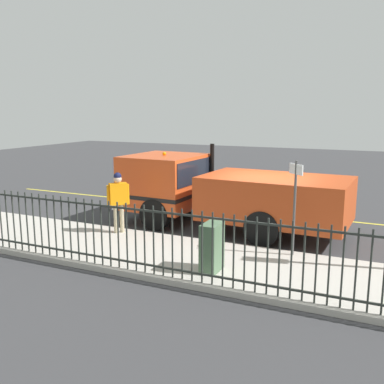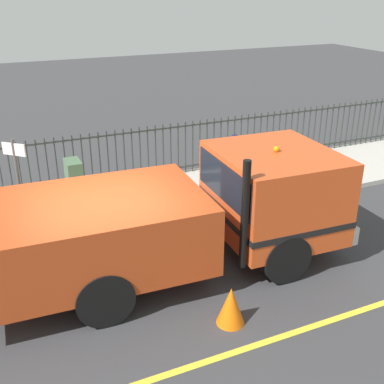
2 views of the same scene
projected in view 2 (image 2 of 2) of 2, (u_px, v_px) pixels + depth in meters
The scene contains 9 objects.
ground_plane at pixel (109, 282), 8.91m from camera, with size 57.85×57.85×0.00m, color #38383A.
sidewalk_slab at pixel (75, 214), 11.38m from camera, with size 2.89×26.30×0.13m, color #B7B2A8.
lane_marking at pixel (158, 378), 6.75m from camera, with size 0.12×23.67×0.01m, color yellow.
work_truck at pixel (191, 210), 8.94m from camera, with size 2.75×7.06×2.47m.
worker_standing at pixel (234, 161), 11.46m from camera, with size 0.51×0.49×1.72m.
iron_fence at pixel (61, 165), 12.13m from camera, with size 0.04×22.39×1.48m.
utility_cabinet at pixel (75, 181), 11.71m from camera, with size 0.62×0.35×1.06m, color #4C6B4C.
traffic_cone at pixel (231, 306), 7.72m from camera, with size 0.46×0.46×0.66m, color orange.
street_sign at pixel (19, 181), 9.35m from camera, with size 0.36×0.38×2.27m.
Camera 2 is at (-7.47, 1.68, 5.09)m, focal length 45.00 mm.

